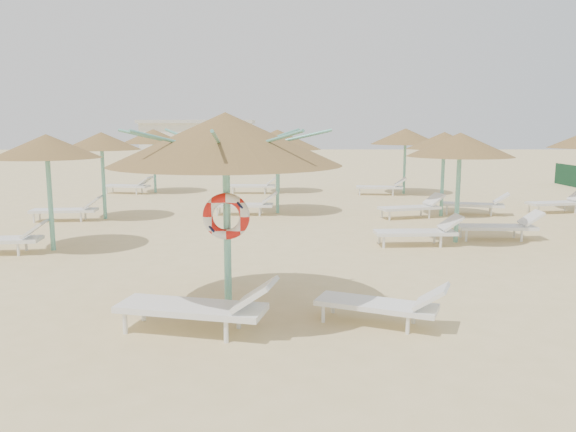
{
  "coord_description": "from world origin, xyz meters",
  "views": [
    {
      "loc": [
        0.46,
        -7.87,
        2.83
      ],
      "look_at": [
        0.53,
        1.63,
        1.3
      ],
      "focal_mm": 35.0,
      "sensor_mm": 36.0,
      "label": 1
    }
  ],
  "objects": [
    {
      "name": "ground",
      "position": [
        0.0,
        0.0,
        0.0
      ],
      "size": [
        120.0,
        120.0,
        0.0
      ],
      "primitive_type": "plane",
      "color": "#E0C388",
      "rests_on": "ground"
    },
    {
      "name": "main_palapa",
      "position": [
        -0.38,
        0.28,
        2.63
      ],
      "size": [
        3.37,
        3.37,
        3.02
      ],
      "color": "#68B4A0",
      "rests_on": "ground"
    },
    {
      "name": "lounger_main_a",
      "position": [
        -0.68,
        -0.45,
        0.38
      ],
      "size": [
        2.3,
        1.14,
        0.8
      ],
      "rotation": [
        0.0,
        0.0,
        -0.23
      ],
      "color": "white",
      "rests_on": "ground"
    },
    {
      "name": "lounger_main_b",
      "position": [
        1.9,
        -0.18,
        0.32
      ],
      "size": [
        1.92,
        1.23,
        0.67
      ],
      "rotation": [
        0.0,
        0.0,
        -0.4
      ],
      "color": "white",
      "rests_on": "ground"
    },
    {
      "name": "palapa_field",
      "position": [
        2.69,
        10.49,
        2.31
      ],
      "size": [
        18.89,
        13.81,
        2.73
      ],
      "color": "#68B4A0",
      "rests_on": "ground"
    },
    {
      "name": "service_hut",
      "position": [
        -6.0,
        35.0,
        1.64
      ],
      "size": [
        8.4,
        4.4,
        3.25
      ],
      "color": "silver",
      "rests_on": "ground"
    }
  ]
}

